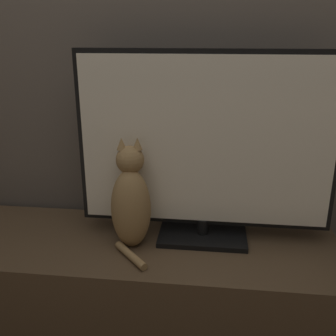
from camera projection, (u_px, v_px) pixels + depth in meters
The scene contains 4 objects.
wall_back at pixel (147, 14), 1.55m from camera, with size 4.80×0.05×2.60m.
tv_stand at pixel (139, 290), 1.62m from camera, with size 1.58×0.51×0.45m.
tv at pixel (205, 149), 1.46m from camera, with size 0.97×0.21×0.73m.
cat at pixel (131, 202), 1.47m from camera, with size 0.17×0.26×0.42m.
Camera 1 is at (0.28, -0.41, 1.24)m, focal length 42.00 mm.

